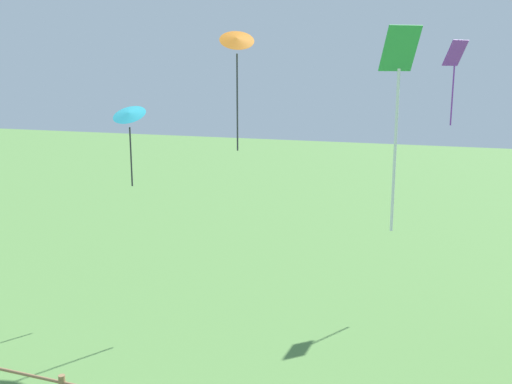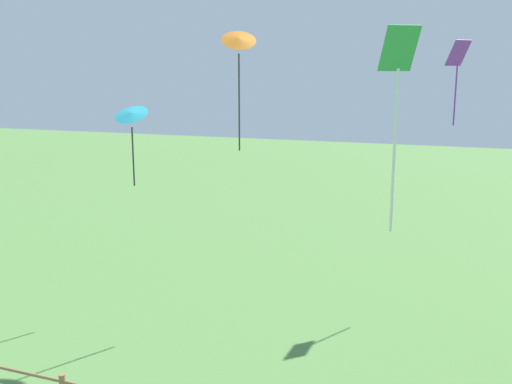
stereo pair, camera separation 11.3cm
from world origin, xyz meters
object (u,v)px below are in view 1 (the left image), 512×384
object	(u,v)px
kite_green_diamond	(398,94)
kite_orange_delta	(237,44)
kite_purple_streamer	(454,66)
kite_cyan_delta	(129,116)

from	to	relation	value
kite_green_diamond	kite_orange_delta	size ratio (longest dim) A/B	0.96
kite_purple_streamer	kite_green_diamond	world-z (taller)	kite_purple_streamer
kite_purple_streamer	kite_green_diamond	size ratio (longest dim) A/B	0.78
kite_green_diamond	kite_cyan_delta	distance (m)	9.93
kite_purple_streamer	kite_cyan_delta	world-z (taller)	kite_purple_streamer
kite_green_diamond	kite_orange_delta	world-z (taller)	kite_orange_delta
kite_purple_streamer	kite_cyan_delta	distance (m)	10.46
kite_purple_streamer	kite_green_diamond	bearing A→B (deg)	-93.75
kite_green_diamond	kite_cyan_delta	xyz separation A→B (m)	(-8.47, 5.10, -0.91)
kite_green_diamond	kite_cyan_delta	bearing A→B (deg)	148.93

